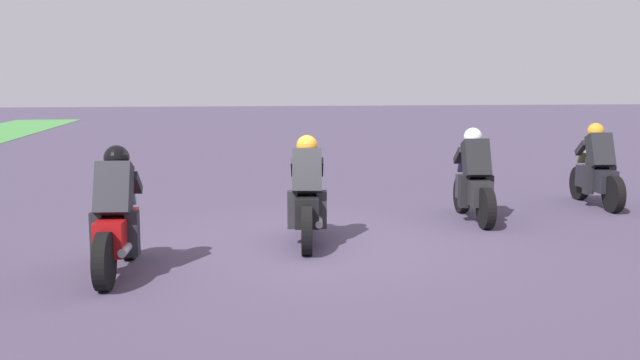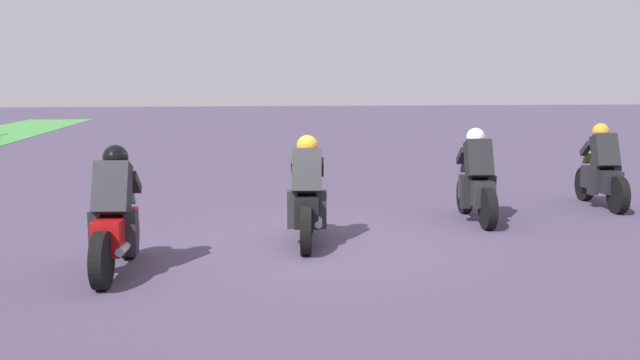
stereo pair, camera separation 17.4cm
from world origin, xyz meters
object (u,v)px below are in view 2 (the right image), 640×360
object	(u,v)px
rider_lane_b	(476,183)
rider_lane_c	(307,199)
rider_lane_a	(602,173)
rider_lane_d	(116,221)

from	to	relation	value
rider_lane_b	rider_lane_c	world-z (taller)	same
rider_lane_c	rider_lane_a	bearing A→B (deg)	-60.37
rider_lane_a	rider_lane_c	xyz separation A→B (m)	(-2.19, 5.64, 0.00)
rider_lane_a	rider_lane_c	world-z (taller)	same
rider_lane_b	rider_lane_c	xyz separation A→B (m)	(-1.22, 2.92, 0.00)
rider_lane_d	rider_lane_a	bearing A→B (deg)	-61.86
rider_lane_b	rider_lane_d	xyz separation A→B (m)	(-2.46, 5.35, 0.00)
rider_lane_a	rider_lane_d	distance (m)	8.77
rider_lane_c	rider_lane_d	bearing A→B (deg)	125.38
rider_lane_b	rider_lane_d	distance (m)	5.88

